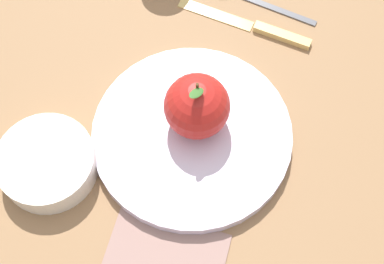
{
  "coord_description": "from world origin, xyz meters",
  "views": [
    {
      "loc": [
        0.34,
        0.02,
        0.65
      ],
      "look_at": [
        0.05,
        -0.01,
        0.02
      ],
      "focal_mm": 50.73,
      "sensor_mm": 36.0,
      "label": 1
    }
  ],
  "objects_px": {
    "dinner_plate": "(192,135)",
    "side_bowl": "(47,162)",
    "knife": "(257,27)",
    "apple": "(197,106)"
  },
  "relations": [
    {
      "from": "dinner_plate",
      "to": "side_bowl",
      "type": "bearing_deg",
      "value": -70.48
    },
    {
      "from": "dinner_plate",
      "to": "knife",
      "type": "relative_size",
      "value": 1.33
    },
    {
      "from": "apple",
      "to": "side_bowl",
      "type": "bearing_deg",
      "value": -66.42
    },
    {
      "from": "dinner_plate",
      "to": "side_bowl",
      "type": "xyz_separation_m",
      "value": [
        0.06,
        -0.18,
        0.01
      ]
    },
    {
      "from": "apple",
      "to": "knife",
      "type": "distance_m",
      "value": 0.19
    },
    {
      "from": "dinner_plate",
      "to": "apple",
      "type": "bearing_deg",
      "value": 165.08
    },
    {
      "from": "dinner_plate",
      "to": "knife",
      "type": "distance_m",
      "value": 0.2
    },
    {
      "from": "side_bowl",
      "to": "knife",
      "type": "xyz_separation_m",
      "value": [
        -0.25,
        0.25,
        -0.02
      ]
    },
    {
      "from": "side_bowl",
      "to": "apple",
      "type": "bearing_deg",
      "value": 113.58
    },
    {
      "from": "apple",
      "to": "side_bowl",
      "type": "height_order",
      "value": "apple"
    }
  ]
}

